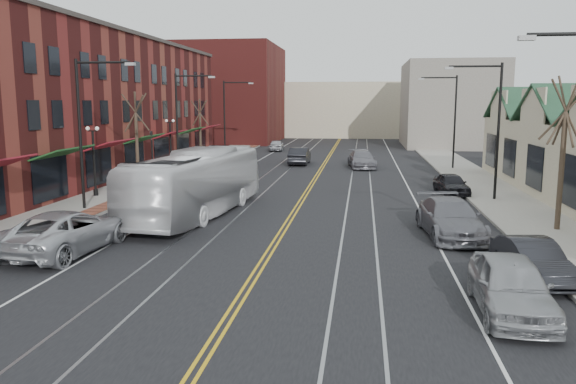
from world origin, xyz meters
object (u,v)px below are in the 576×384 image
(transit_bus, at_px, (197,184))
(parked_car_a, at_px, (511,286))
(parked_suv, at_px, (67,231))
(parked_car_d, at_px, (451,184))
(parked_car_c, at_px, (450,218))
(parked_car_b, at_px, (532,260))

(transit_bus, relative_size, parked_car_a, 2.56)
(parked_suv, bearing_deg, parked_car_d, -130.80)
(parked_suv, distance_m, parked_car_a, 16.43)
(parked_car_d, bearing_deg, parked_car_a, -101.96)
(parked_suv, distance_m, parked_car_d, 23.80)
(transit_bus, bearing_deg, parked_car_c, 174.10)
(transit_bus, height_order, parked_car_b, transit_bus)
(parked_suv, relative_size, parked_car_d, 1.51)
(transit_bus, relative_size, parked_suv, 2.02)
(parked_suv, xyz_separation_m, parked_car_d, (17.29, 16.35, -0.16))
(transit_bus, xyz_separation_m, parked_suv, (-3.08, -7.54, -0.87))
(transit_bus, xyz_separation_m, parked_car_a, (12.72, -12.07, -0.90))
(parked_suv, bearing_deg, transit_bus, -106.38)
(transit_bus, bearing_deg, parked_suv, 74.73)
(transit_bus, height_order, parked_car_c, transit_bus)
(parked_car_a, xyz_separation_m, parked_car_c, (-0.30, 9.24, 0.01))
(parked_car_a, height_order, parked_car_b, parked_car_a)
(parked_car_c, height_order, parked_car_d, parked_car_c)
(parked_car_d, bearing_deg, transit_bus, -156.07)
(parked_car_a, bearing_deg, parked_suv, 165.95)
(parked_car_b, bearing_deg, parked_car_a, -122.42)
(transit_bus, relative_size, parked_car_d, 3.05)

